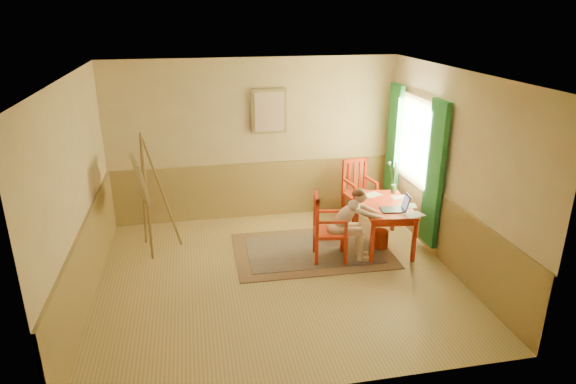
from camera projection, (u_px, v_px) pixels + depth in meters
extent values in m
cube|color=tan|center=(278.00, 277.00, 7.05)|extent=(5.00, 4.50, 0.02)
cube|color=white|center=(277.00, 73.00, 6.06)|extent=(5.00, 4.50, 0.02)
cube|color=tan|center=(255.00, 140.00, 8.63)|extent=(5.00, 0.02, 2.80)
cube|color=tan|center=(321.00, 264.00, 4.48)|extent=(5.00, 0.02, 2.80)
cube|color=tan|center=(76.00, 196.00, 6.10)|extent=(0.02, 4.50, 2.80)
cube|color=tan|center=(453.00, 171.00, 7.01)|extent=(0.02, 4.50, 2.80)
cube|color=tan|center=(256.00, 190.00, 8.92)|extent=(5.00, 0.04, 1.00)
cube|color=tan|center=(88.00, 261.00, 6.42)|extent=(0.04, 4.50, 1.00)
cube|color=tan|center=(444.00, 230.00, 7.32)|extent=(0.04, 4.50, 1.00)
cube|color=white|center=(418.00, 142.00, 7.96)|extent=(0.02, 1.00, 1.30)
cube|color=#988455|center=(416.00, 142.00, 7.96)|extent=(0.03, 1.12, 1.42)
cube|color=#2B7E43|center=(434.00, 175.00, 7.34)|extent=(0.08, 0.45, 2.20)
cube|color=#2B7E43|center=(393.00, 147.00, 8.77)|extent=(0.08, 0.45, 2.20)
cube|color=#988455|center=(269.00, 112.00, 8.46)|extent=(0.60, 0.04, 0.76)
cube|color=beige|center=(269.00, 112.00, 8.44)|extent=(0.50, 0.02, 0.66)
cube|color=#8C7251|center=(312.00, 250.00, 7.77)|extent=(2.43, 1.64, 0.01)
cube|color=black|center=(312.00, 250.00, 7.77)|extent=(2.02, 1.24, 0.01)
cube|color=#B92D11|center=(385.00, 205.00, 7.70)|extent=(0.86, 1.28, 0.04)
cube|color=#B92D11|center=(385.00, 209.00, 7.73)|extent=(0.75, 1.17, 0.10)
cube|color=#B92D11|center=(372.00, 242.00, 7.29)|extent=(0.06, 0.06, 0.68)
cube|color=#B92D11|center=(414.00, 241.00, 7.33)|extent=(0.06, 0.06, 0.68)
cube|color=#B92D11|center=(357.00, 213.00, 8.32)|extent=(0.06, 0.06, 0.68)
cube|color=#B92D11|center=(394.00, 212.00, 8.37)|extent=(0.06, 0.06, 0.68)
cube|color=#B92D11|center=(330.00, 232.00, 7.37)|extent=(0.55, 0.53, 0.05)
cube|color=#B92D11|center=(317.00, 253.00, 7.26)|extent=(0.06, 0.06, 0.42)
cube|color=#B92D11|center=(346.00, 253.00, 7.26)|extent=(0.06, 0.06, 0.42)
cube|color=#B92D11|center=(315.00, 241.00, 7.64)|extent=(0.06, 0.06, 0.42)
cube|color=#B92D11|center=(342.00, 240.00, 7.64)|extent=(0.06, 0.06, 0.42)
cube|color=#B92D11|center=(317.00, 219.00, 7.07)|extent=(0.06, 0.06, 0.57)
cube|color=#B92D11|center=(315.00, 208.00, 7.45)|extent=(0.06, 0.06, 0.57)
cube|color=#B92D11|center=(317.00, 197.00, 7.17)|extent=(0.13, 0.46, 0.06)
cube|color=#B92D11|center=(317.00, 217.00, 7.17)|extent=(0.04, 0.05, 0.47)
cube|color=#B92D11|center=(316.00, 214.00, 7.26)|extent=(0.04, 0.05, 0.47)
cube|color=#B92D11|center=(316.00, 211.00, 7.36)|extent=(0.04, 0.05, 0.47)
cube|color=#B92D11|center=(332.00, 222.00, 7.09)|extent=(0.43, 0.12, 0.04)
cube|color=#B92D11|center=(346.00, 229.00, 7.14)|extent=(0.05, 0.05, 0.23)
cube|color=#B92D11|center=(329.00, 211.00, 7.47)|extent=(0.43, 0.12, 0.04)
cube|color=#B92D11|center=(343.00, 218.00, 7.51)|extent=(0.05, 0.05, 0.23)
cube|color=#B92D11|center=(360.00, 196.00, 8.75)|extent=(0.55, 0.56, 0.05)
cube|color=#B92D11|center=(343.00, 205.00, 8.96)|extent=(0.06, 0.06, 0.44)
cube|color=#B92D11|center=(354.00, 215.00, 8.57)|extent=(0.06, 0.06, 0.44)
cube|color=#B92D11|center=(364.00, 203.00, 9.10)|extent=(0.06, 0.06, 0.44)
cube|color=#B92D11|center=(376.00, 211.00, 8.71)|extent=(0.06, 0.06, 0.44)
cube|color=#B92D11|center=(344.00, 176.00, 8.76)|extent=(0.06, 0.06, 0.59)
cube|color=#B92D11|center=(365.00, 173.00, 8.90)|extent=(0.06, 0.06, 0.59)
cube|color=#B92D11|center=(355.00, 160.00, 8.74)|extent=(0.48, 0.13, 0.06)
cube|color=#B92D11|center=(349.00, 176.00, 8.80)|extent=(0.05, 0.04, 0.48)
cube|color=#B92D11|center=(355.00, 175.00, 8.84)|extent=(0.05, 0.04, 0.48)
cube|color=#B92D11|center=(360.00, 175.00, 8.87)|extent=(0.05, 0.04, 0.48)
cube|color=#B92D11|center=(350.00, 183.00, 8.59)|extent=(0.11, 0.44, 0.04)
cube|color=#B92D11|center=(355.00, 193.00, 8.45)|extent=(0.05, 0.05, 0.24)
cube|color=#B92D11|center=(371.00, 180.00, 8.73)|extent=(0.11, 0.44, 0.04)
cube|color=#B92D11|center=(377.00, 190.00, 8.58)|extent=(0.05, 0.05, 0.24)
ellipsoid|color=beige|center=(335.00, 229.00, 7.36)|extent=(0.30, 0.36, 0.20)
cylinder|color=beige|center=(348.00, 232.00, 7.29)|extent=(0.41, 0.21, 0.14)
cylinder|color=beige|center=(347.00, 227.00, 7.44)|extent=(0.41, 0.21, 0.14)
cylinder|color=beige|center=(360.00, 246.00, 7.37)|extent=(0.12, 0.12, 0.45)
cylinder|color=beige|center=(359.00, 241.00, 7.52)|extent=(0.12, 0.12, 0.45)
cube|color=beige|center=(363.00, 259.00, 7.45)|extent=(0.20, 0.11, 0.07)
cube|color=beige|center=(362.00, 254.00, 7.60)|extent=(0.20, 0.11, 0.07)
ellipsoid|color=beige|center=(344.00, 217.00, 7.29)|extent=(0.47, 0.33, 0.47)
ellipsoid|color=beige|center=(354.00, 206.00, 7.23)|extent=(0.22, 0.29, 0.16)
sphere|color=beige|center=(361.00, 196.00, 7.18)|extent=(0.21, 0.21, 0.18)
ellipsoid|color=#522E1B|center=(360.00, 193.00, 7.16)|extent=(0.20, 0.20, 0.13)
sphere|color=#522E1B|center=(355.00, 194.00, 7.17)|extent=(0.11, 0.11, 0.09)
cylinder|color=beige|center=(361.00, 212.00, 7.13)|extent=(0.21, 0.13, 0.13)
cylinder|color=beige|center=(374.00, 216.00, 7.17)|extent=(0.26, 0.08, 0.15)
sphere|color=beige|center=(367.00, 214.00, 7.13)|extent=(0.09, 0.09, 0.08)
sphere|color=beige|center=(382.00, 218.00, 7.22)|extent=(0.08, 0.08, 0.07)
cylinder|color=beige|center=(358.00, 205.00, 7.37)|extent=(0.20, 0.09, 0.13)
cylinder|color=beige|center=(372.00, 210.00, 7.38)|extent=(0.27, 0.17, 0.15)
sphere|color=beige|center=(364.00, 207.00, 7.39)|extent=(0.09, 0.09, 0.08)
sphere|color=beige|center=(380.00, 214.00, 7.37)|extent=(0.08, 0.08, 0.07)
cube|color=#1E2338|center=(392.00, 210.00, 7.43)|extent=(0.37, 0.29, 0.02)
cube|color=#2D3342|center=(392.00, 210.00, 7.43)|extent=(0.32, 0.23, 0.00)
cube|color=#1E2338|center=(406.00, 202.00, 7.40)|extent=(0.10, 0.25, 0.23)
cube|color=#99BFF2|center=(405.00, 202.00, 7.40)|extent=(0.08, 0.21, 0.19)
cube|color=white|center=(414.00, 215.00, 7.28)|extent=(0.32, 0.26, 0.00)
cube|color=white|center=(400.00, 197.00, 7.94)|extent=(0.30, 0.23, 0.00)
cube|color=white|center=(372.00, 195.00, 8.04)|extent=(0.33, 0.29, 0.00)
cube|color=white|center=(407.00, 206.00, 7.61)|extent=(0.32, 0.26, 0.00)
cylinder|color=#3F724C|center=(393.00, 189.00, 8.13)|extent=(0.09, 0.09, 0.14)
cylinder|color=#3F7233|center=(391.00, 174.00, 8.08)|extent=(0.07, 0.10, 0.36)
sphere|color=#728CD8|center=(389.00, 163.00, 8.06)|extent=(0.06, 0.06, 0.05)
cylinder|color=#3F7233|center=(394.00, 175.00, 8.00)|extent=(0.04, 0.09, 0.38)
sphere|color=pink|center=(395.00, 165.00, 7.90)|extent=(0.04, 0.04, 0.04)
cylinder|color=#3F7233|center=(394.00, 177.00, 8.07)|extent=(0.02, 0.04, 0.28)
sphere|color=pink|center=(395.00, 169.00, 8.04)|extent=(0.05, 0.05, 0.04)
cylinder|color=#3F7233|center=(395.00, 177.00, 7.99)|extent=(0.04, 0.12, 0.36)
sphere|color=#728CD8|center=(396.00, 167.00, 7.88)|extent=(0.06, 0.06, 0.05)
cylinder|color=#3F7233|center=(395.00, 176.00, 8.09)|extent=(0.07, 0.09, 0.31)
sphere|color=pink|center=(396.00, 166.00, 8.08)|extent=(0.05, 0.05, 0.05)
cylinder|color=#3F7233|center=(395.00, 176.00, 8.07)|extent=(0.04, 0.05, 0.32)
sphere|color=pink|center=(396.00, 166.00, 8.04)|extent=(0.05, 0.05, 0.04)
cylinder|color=#3F7233|center=(395.00, 174.00, 8.09)|extent=(0.06, 0.10, 0.36)
sphere|color=#728CD8|center=(396.00, 163.00, 8.07)|extent=(0.05, 0.05, 0.04)
cylinder|color=#BA2E0D|center=(379.00, 239.00, 7.84)|extent=(0.33, 0.33, 0.28)
cylinder|color=olive|center=(147.00, 197.00, 7.35)|extent=(0.06, 0.34, 1.88)
cylinder|color=olive|center=(143.00, 191.00, 7.61)|extent=(0.17, 0.33, 1.88)
cylinder|color=olive|center=(162.00, 192.00, 7.57)|extent=(0.49, 0.15, 1.88)
cylinder|color=olive|center=(144.00, 199.00, 7.49)|extent=(0.15, 0.52, 0.03)
cube|color=olive|center=(148.00, 198.00, 7.52)|extent=(0.19, 0.56, 0.03)
cube|color=#988455|center=(140.00, 179.00, 7.37)|extent=(0.33, 0.84, 0.62)
cube|color=beige|center=(141.00, 178.00, 7.38)|extent=(0.27, 0.75, 0.54)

